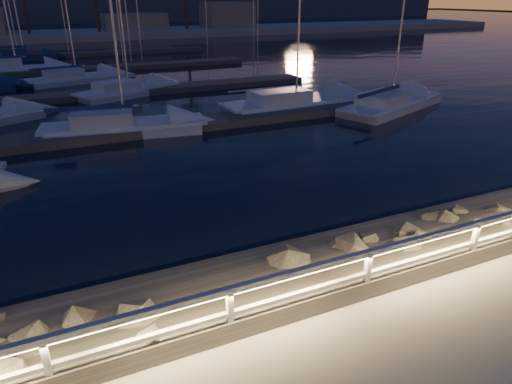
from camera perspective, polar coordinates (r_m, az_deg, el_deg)
ground at (r=11.16m, az=21.74°, el=-9.24°), size 400.00×400.00×0.00m
harbor_water at (r=38.68m, az=-13.79°, el=12.85°), size 400.00×440.00×0.60m
guard_rail at (r=10.74m, az=22.10°, el=-5.84°), size 44.11×0.12×1.06m
riprap at (r=10.16m, az=0.89°, el=-11.96°), size 34.10×2.80×1.38m
floating_docks at (r=39.83m, az=-14.27°, el=13.92°), size 22.00×36.00×0.40m
far_shore at (r=80.72m, az=-20.64°, el=18.20°), size 160.00×14.00×5.20m
sailboat_c at (r=32.76m, az=-15.90°, el=12.19°), size 7.61×4.75×12.57m
sailboat_d at (r=28.67m, az=16.42°, el=10.65°), size 8.76×5.32×14.38m
sailboat_f at (r=23.47m, az=-16.61°, el=7.98°), size 8.06×3.50×13.31m
sailboat_g at (r=39.18m, az=-21.77°, el=13.17°), size 7.75×3.94×12.67m
sailboat_h at (r=27.82m, az=4.60°, el=11.19°), size 9.34×3.23×15.55m
sailboat_m at (r=55.83m, az=-27.16°, el=14.95°), size 6.93×2.34×11.72m
sailboat_n at (r=45.62m, az=-27.95°, el=13.45°), size 8.21×2.55×13.93m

